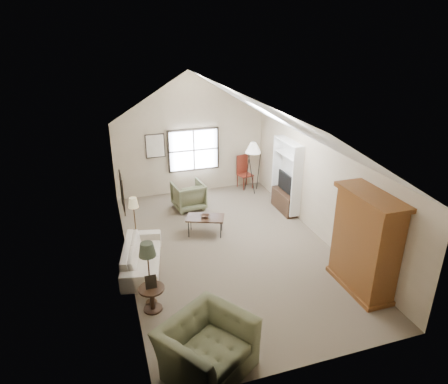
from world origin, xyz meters
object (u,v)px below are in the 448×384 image
object	(u,v)px
armoire	(365,243)
side_chair	(245,172)
sofa	(142,256)
armchair_near	(207,347)
side_table	(152,299)
coffee_table	(205,225)
armchair_far	(189,196)

from	to	relation	value
armoire	side_chair	world-z (taller)	armoire
armoire	sofa	size ratio (longest dim) A/B	1.06
armchair_near	side_table	size ratio (longest dim) A/B	2.69
sofa	side_chair	xyz separation A→B (m)	(4.04, 3.87, 0.27)
armchair_near	coffee_table	bearing A→B (deg)	41.41
side_chair	armchair_far	bearing A→B (deg)	-169.31
armchair_near	coffee_table	world-z (taller)	armchair_near
sofa	armchair_far	bearing A→B (deg)	-20.91
side_table	side_chair	bearing A→B (deg)	53.54
armchair_near	armoire	bearing A→B (deg)	-16.54
armchair_far	side_chair	distance (m)	2.49
armchair_far	coffee_table	xyz separation A→B (m)	(0.05, -1.75, -0.16)
coffee_table	side_table	bearing A→B (deg)	-124.46
armchair_near	side_chair	size ratio (longest dim) A/B	1.22
armoire	armchair_far	size ratio (longest dim) A/B	2.40
sofa	side_table	bearing A→B (deg)	-168.63
side_table	side_chair	xyz separation A→B (m)	(4.04, 5.47, 0.31)
sofa	side_chair	world-z (taller)	side_chair
sofa	armchair_near	world-z (taller)	armchair_near
side_table	armchair_near	bearing A→B (deg)	-70.35
armchair_near	armchair_far	size ratio (longest dim) A/B	1.53
side_chair	coffee_table	bearing A→B (deg)	-142.37
coffee_table	side_table	size ratio (longest dim) A/B	1.92
armchair_near	side_table	xyz separation A→B (m)	(-0.63, 1.77, -0.19)
armoire	coffee_table	distance (m)	4.26
armchair_near	coffee_table	size ratio (longest dim) A/B	1.40
side_table	side_chair	world-z (taller)	side_chair
sofa	side_table	world-z (taller)	sofa
armoire	armchair_near	xyz separation A→B (m)	(-3.75, -1.14, -0.65)
side_chair	side_table	bearing A→B (deg)	-140.54
armoire	armchair_far	distance (m)	5.73
sofa	armchair_far	size ratio (longest dim) A/B	2.26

